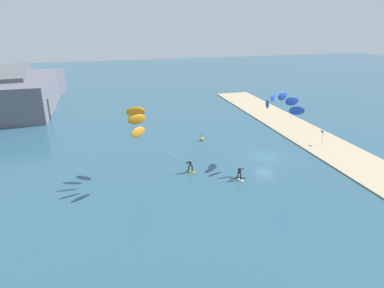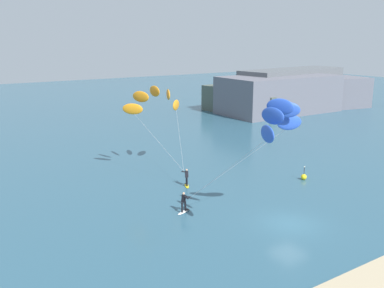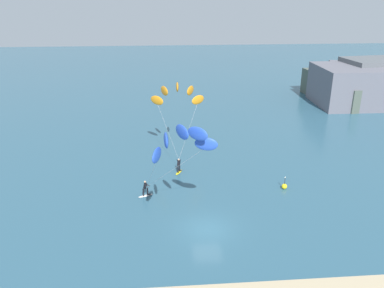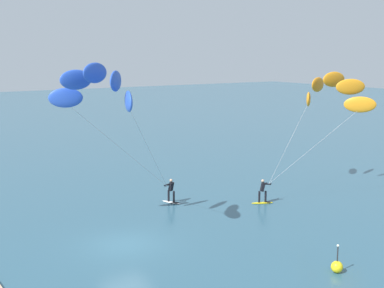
{
  "view_description": "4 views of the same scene",
  "coord_description": "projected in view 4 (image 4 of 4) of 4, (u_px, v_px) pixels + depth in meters",
  "views": [
    {
      "loc": [
        -38.11,
        21.0,
        18.15
      ],
      "look_at": [
        -1.03,
        10.87,
        3.42
      ],
      "focal_mm": 30.84,
      "sensor_mm": 36.0,
      "label": 1
    },
    {
      "loc": [
        -22.34,
        -20.69,
        13.44
      ],
      "look_at": [
        -1.57,
        10.9,
        4.11
      ],
      "focal_mm": 40.03,
      "sensor_mm": 36.0,
      "label": 2
    },
    {
      "loc": [
        -3.59,
        -28.14,
        19.0
      ],
      "look_at": [
        -0.75,
        7.24,
        5.0
      ],
      "focal_mm": 36.52,
      "sensor_mm": 36.0,
      "label": 3
    },
    {
      "loc": [
        24.11,
        -11.83,
        10.09
      ],
      "look_at": [
        -4.34,
        7.18,
        4.16
      ],
      "focal_mm": 48.98,
      "sensor_mm": 36.0,
      "label": 4
    }
  ],
  "objects": [
    {
      "name": "ground_plane",
      "position": [
        126.0,
        245.0,
        27.95
      ],
      "size": [
        240.0,
        240.0,
        0.0
      ],
      "primitive_type": "plane",
      "color": "#2D566B"
    },
    {
      "name": "kitesurfer_nearshore",
      "position": [
        99.0,
        92.0,
        28.27
      ],
      "size": [
        6.99,
        9.09,
        9.62
      ],
      "color": "white",
      "rests_on": "ground"
    },
    {
      "name": "kitesurfer_mid_water",
      "position": [
        331.0,
        94.0,
        37.65
      ],
      "size": [
        6.7,
        8.22,
        8.81
      ],
      "color": "yellow",
      "rests_on": "ground"
    },
    {
      "name": "marker_buoy",
      "position": [
        337.0,
        266.0,
        24.37
      ],
      "size": [
        0.56,
        0.56,
        1.38
      ],
      "color": "yellow",
      "rests_on": "ground"
    }
  ]
}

